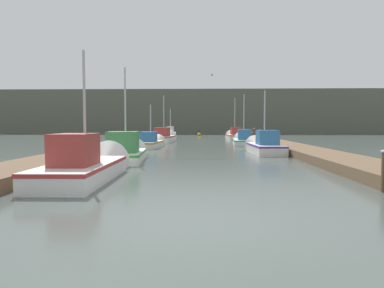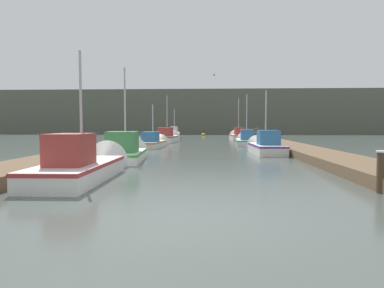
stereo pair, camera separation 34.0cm
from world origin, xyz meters
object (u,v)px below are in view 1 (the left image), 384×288
at_px(fishing_boat_5, 165,137).
at_px(mooring_piling_1, 260,137).
at_px(fishing_boat_4, 243,140).
at_px(fishing_boat_0, 88,165).
at_px(fishing_boat_7, 170,134).
at_px(mooring_piling_0, 253,137).
at_px(fishing_boat_1, 127,152).
at_px(fishing_boat_3, 152,142).
at_px(fishing_boat_2, 263,146).
at_px(seagull_lead, 212,75).
at_px(channel_buoy, 199,135).
at_px(mooring_piling_3, 254,136).
at_px(fishing_boat_6, 234,136).

distance_m(fishing_boat_5, mooring_piling_1, 9.70).
distance_m(fishing_boat_4, fishing_boat_5, 8.14).
distance_m(fishing_boat_0, fishing_boat_7, 31.48).
bearing_deg(fishing_boat_0, fishing_boat_5, 89.18).
bearing_deg(mooring_piling_0, fishing_boat_1, -118.94).
height_order(fishing_boat_0, mooring_piling_1, fishing_boat_0).
distance_m(fishing_boat_0, fishing_boat_3, 14.80).
relative_size(fishing_boat_1, fishing_boat_5, 0.84).
bearing_deg(fishing_boat_0, fishing_boat_2, 52.39).
xyz_separation_m(fishing_boat_2, fishing_boat_3, (-7.45, 5.02, -0.06)).
bearing_deg(mooring_piling_1, fishing_boat_2, -97.97).
distance_m(fishing_boat_0, seagull_lead, 17.13).
relative_size(channel_buoy, seagull_lead, 1.97).
distance_m(fishing_boat_2, mooring_piling_0, 10.54).
relative_size(fishing_boat_3, mooring_piling_3, 3.95).
relative_size(fishing_boat_7, seagull_lead, 11.43).
bearing_deg(fishing_boat_2, seagull_lead, 114.00).
bearing_deg(fishing_boat_7, fishing_boat_1, -93.96).
height_order(mooring_piling_0, mooring_piling_1, mooring_piling_1).
bearing_deg(mooring_piling_1, channel_buoy, 103.66).
xyz_separation_m(mooring_piling_1, channel_buoy, (-5.28, 21.71, -0.47)).
xyz_separation_m(fishing_boat_0, fishing_boat_5, (-0.10, 22.37, 0.03)).
bearing_deg(fishing_boat_4, fishing_boat_6, 93.44).
bearing_deg(fishing_boat_5, mooring_piling_3, -11.75).
bearing_deg(fishing_boat_5, fishing_boat_2, -57.02).
height_order(fishing_boat_0, fishing_boat_4, fishing_boat_4).
xyz_separation_m(fishing_boat_1, fishing_boat_6, (7.13, 21.94, 0.02)).
height_order(mooring_piling_1, channel_buoy, mooring_piling_1).
relative_size(fishing_boat_6, seagull_lead, 9.34).
bearing_deg(fishing_boat_1, fishing_boat_2, 25.47).
bearing_deg(fishing_boat_6, fishing_boat_2, -91.80).
bearing_deg(fishing_boat_3, fishing_boat_1, -85.89).
relative_size(mooring_piling_0, seagull_lead, 1.83).
distance_m(fishing_boat_3, seagull_lead, 6.91).
distance_m(fishing_boat_1, seagull_lead, 12.27).
bearing_deg(fishing_boat_3, mooring_piling_0, 36.08).
height_order(fishing_boat_0, fishing_boat_2, fishing_boat_0).
distance_m(fishing_boat_3, fishing_boat_7, 16.68).
height_order(fishing_boat_1, fishing_boat_3, fishing_boat_1).
bearing_deg(mooring_piling_1, fishing_boat_4, 142.36).
relative_size(fishing_boat_4, mooring_piling_0, 5.71).
height_order(fishing_boat_7, mooring_piling_3, fishing_boat_7).
bearing_deg(seagull_lead, mooring_piling_3, -42.86).
distance_m(mooring_piling_0, mooring_piling_3, 0.19).
distance_m(mooring_piling_0, mooring_piling_1, 2.68).
relative_size(fishing_boat_3, fishing_boat_7, 0.86).
height_order(fishing_boat_5, channel_buoy, fishing_boat_5).
bearing_deg(fishing_boat_3, fishing_boat_0, -86.32).
bearing_deg(fishing_boat_3, fishing_boat_6, 62.77).
bearing_deg(fishing_boat_1, mooring_piling_0, 55.87).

